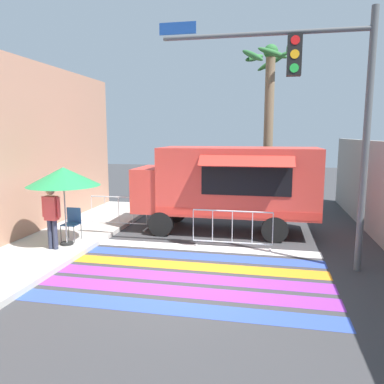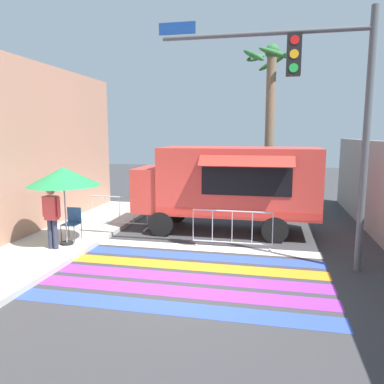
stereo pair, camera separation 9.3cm
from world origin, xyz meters
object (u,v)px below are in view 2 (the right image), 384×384
at_px(vendor_person, 52,213).
at_px(barricade_side, 119,213).
at_px(food_truck, 225,183).
at_px(folding_chair, 73,220).
at_px(patio_umbrella, 64,177).
at_px(traffic_signal_pole, 322,96).
at_px(barricade_front, 232,230).
at_px(palm_tree, 270,104).

height_order(vendor_person, barricade_side, vendor_person).
bearing_deg(barricade_side, food_truck, 5.60).
bearing_deg(vendor_person, food_truck, 52.60).
xyz_separation_m(food_truck, folding_chair, (-4.21, -2.35, -0.94)).
xyz_separation_m(folding_chair, barricade_side, (0.62, 2.00, -0.15)).
bearing_deg(vendor_person, patio_umbrella, 87.27).
bearing_deg(traffic_signal_pole, patio_umbrella, 178.99).
relative_size(food_truck, folding_chair, 6.30).
distance_m(food_truck, folding_chair, 4.91).
height_order(traffic_signal_pole, barricade_front, traffic_signal_pole).
bearing_deg(food_truck, patio_umbrella, -145.31).
bearing_deg(patio_umbrella, traffic_signal_pole, -1.01).
bearing_deg(patio_umbrella, food_truck, 34.69).
bearing_deg(vendor_person, barricade_front, 31.12).
xyz_separation_m(traffic_signal_pole, palm_tree, (-1.23, 7.39, 0.42)).
height_order(barricade_front, barricade_side, same).
xyz_separation_m(barricade_front, barricade_side, (-4.04, 1.57, -0.01)).
relative_size(folding_chair, barricade_front, 0.42).
relative_size(patio_umbrella, palm_tree, 0.32).
height_order(food_truck, vendor_person, food_truck).
bearing_deg(folding_chair, vendor_person, -71.19).
height_order(folding_chair, vendor_person, vendor_person).
height_order(traffic_signal_pole, palm_tree, palm_tree).
xyz_separation_m(folding_chair, vendor_person, (-0.06, -0.95, 0.41)).
distance_m(patio_umbrella, vendor_person, 1.06).
relative_size(patio_umbrella, vendor_person, 1.28).
distance_m(patio_umbrella, palm_tree, 9.40).
distance_m(food_truck, vendor_person, 5.42).
bearing_deg(barricade_side, traffic_signal_pole, -23.11).
distance_m(traffic_signal_pole, vendor_person, 7.44).
height_order(traffic_signal_pole, barricade_side, traffic_signal_pole).
bearing_deg(palm_tree, vendor_person, -125.90).
xyz_separation_m(barricade_side, palm_tree, (4.91, 4.77, 3.94)).
bearing_deg(traffic_signal_pole, vendor_person, -177.22).
relative_size(vendor_person, palm_tree, 0.25).
distance_m(traffic_signal_pole, palm_tree, 7.50).
distance_m(patio_umbrella, barricade_front, 4.90).
bearing_deg(food_truck, barricade_side, -174.40).
height_order(vendor_person, palm_tree, palm_tree).
bearing_deg(folding_chair, traffic_signal_pole, 16.89).
distance_m(food_truck, patio_umbrella, 5.03).
bearing_deg(palm_tree, folding_chair, -129.27).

